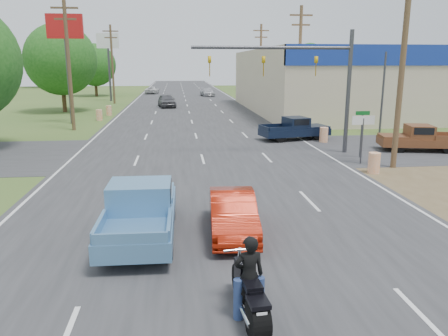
{
  "coord_description": "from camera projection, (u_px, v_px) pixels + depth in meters",
  "views": [
    {
      "loc": [
        -1.38,
        -7.5,
        5.13
      ],
      "look_at": [
        0.36,
        8.42,
        1.3
      ],
      "focal_mm": 35.0,
      "sensor_mm": 36.0,
      "label": 1
    }
  ],
  "objects": [
    {
      "name": "red_convertible",
      "position": [
        233.0,
        214.0,
        13.38
      ],
      "size": [
        1.58,
        3.98,
        1.29
      ],
      "primitive_type": "imported",
      "rotation": [
        0.0,
        0.0,
        -0.05
      ],
      "color": "#941806",
      "rests_on": "ground"
    },
    {
      "name": "pole_sign_left_far",
      "position": [
        108.0,
        49.0,
        59.96
      ],
      "size": [
        3.0,
        0.35,
        9.2
      ],
      "color": "#3F3F44",
      "rests_on": "ground"
    },
    {
      "name": "utility_pole_5",
      "position": [
        69.0,
        61.0,
        33.42
      ],
      "size": [
        2.0,
        0.28,
        10.0
      ],
      "color": "#4C3823",
      "rests_on": "ground"
    },
    {
      "name": "signal_mast",
      "position": [
        304.0,
        70.0,
        24.52
      ],
      "size": [
        9.12,
        0.4,
        7.0
      ],
      "color": "#3F3F44",
      "rests_on": "ground"
    },
    {
      "name": "lane_sign",
      "position": [
        363.0,
        128.0,
        22.55
      ],
      "size": [
        1.2,
        0.08,
        2.52
      ],
      "color": "#3F3F44",
      "rests_on": "ground"
    },
    {
      "name": "street_name_sign",
      "position": [
        362.0,
        129.0,
        24.13
      ],
      "size": [
        0.8,
        0.08,
        2.61
      ],
      "color": "#3F3F44",
      "rests_on": "ground"
    },
    {
      "name": "pole_sign_left_near",
      "position": [
        66.0,
        39.0,
        36.75
      ],
      "size": [
        3.0,
        0.35,
        9.2
      ],
      "color": "#3F3F44",
      "rests_on": "ground"
    },
    {
      "name": "tree_1",
      "position": [
        61.0,
        60.0,
        46.48
      ],
      "size": [
        7.56,
        7.56,
        9.36
      ],
      "color": "#422D19",
      "rests_on": "ground"
    },
    {
      "name": "utility_pole_1",
      "position": [
        403.0,
        60.0,
        20.92
      ],
      "size": [
        2.0,
        0.28,
        10.0
      ],
      "color": "#4C3823",
      "rests_on": "ground"
    },
    {
      "name": "barrel_2",
      "position": [
        99.0,
        115.0,
        40.45
      ],
      "size": [
        0.56,
        0.56,
        1.0
      ],
      "primitive_type": "cylinder",
      "color": "orange",
      "rests_on": "ground"
    },
    {
      "name": "utility_pole_2",
      "position": [
        299.0,
        62.0,
        38.33
      ],
      "size": [
        2.0,
        0.28,
        10.0
      ],
      "color": "#4C3823",
      "rests_on": "ground"
    },
    {
      "name": "barrel_0",
      "position": [
        374.0,
        163.0,
        20.92
      ],
      "size": [
        0.56,
        0.56,
        1.0
      ],
      "primitive_type": "cylinder",
      "color": "orange",
      "rests_on": "ground"
    },
    {
      "name": "utility_pole_6",
      "position": [
        112.0,
        62.0,
        56.63
      ],
      "size": [
        2.0,
        0.28,
        10.0
      ],
      "color": "#4C3823",
      "rests_on": "ground"
    },
    {
      "name": "distant_car_grey",
      "position": [
        167.0,
        101.0,
        52.74
      ],
      "size": [
        2.52,
        4.83,
        1.57
      ],
      "primitive_type": "imported",
      "rotation": [
        0.0,
        0.0,
        0.15
      ],
      "color": "#4E4F53",
      "rests_on": "ground"
    },
    {
      "name": "navy_pickup",
      "position": [
        296.0,
        128.0,
        30.11
      ],
      "size": [
        5.0,
        2.77,
        1.57
      ],
      "rotation": [
        0.0,
        0.0,
        -1.36
      ],
      "color": "black",
      "rests_on": "ground"
    },
    {
      "name": "brown_pickup",
      "position": [
        418.0,
        138.0,
        26.22
      ],
      "size": [
        5.0,
        2.77,
        1.57
      ],
      "rotation": [
        0.0,
        0.0,
        1.36
      ],
      "color": "black",
      "rests_on": "ground"
    },
    {
      "name": "barrel_3",
      "position": [
        109.0,
        111.0,
        44.35
      ],
      "size": [
        0.56,
        0.56,
        1.0
      ],
      "primitive_type": "cylinder",
      "color": "orange",
      "rests_on": "ground"
    },
    {
      "name": "ground",
      "position": [
        252.0,
        331.0,
        8.59
      ],
      "size": [
        200.0,
        200.0,
        0.0
      ],
      "primitive_type": "plane",
      "color": "#375421",
      "rests_on": "ground"
    },
    {
      "name": "utility_pole_3",
      "position": [
        261.0,
        62.0,
        55.73
      ],
      "size": [
        2.0,
        0.28,
        10.0
      ],
      "color": "#4C3823",
      "rests_on": "ground"
    },
    {
      "name": "motorcycle",
      "position": [
        250.0,
        296.0,
        8.86
      ],
      "size": [
        0.73,
        2.38,
        1.21
      ],
      "rotation": [
        0.0,
        0.0,
        0.09
      ],
      "color": "black",
      "rests_on": "ground"
    },
    {
      "name": "distant_car_silver",
      "position": [
        207.0,
        92.0,
        70.75
      ],
      "size": [
        2.4,
        4.77,
        1.33
      ],
      "primitive_type": "imported",
      "rotation": [
        0.0,
        0.0,
        0.12
      ],
      "color": "#B6B5BB",
      "rests_on": "ground"
    },
    {
      "name": "barrel_1",
      "position": [
        324.0,
        135.0,
        29.18
      ],
      "size": [
        0.56,
        0.56,
        1.0
      ],
      "primitive_type": "cylinder",
      "color": "orange",
      "rests_on": "ground"
    },
    {
      "name": "tree_6",
      "position": [
        44.0,
        57.0,
        95.76
      ],
      "size": [
        8.82,
        8.82,
        10.92
      ],
      "color": "#422D19",
      "rests_on": "ground"
    },
    {
      "name": "distant_car_white",
      "position": [
        152.0,
        90.0,
        76.68
      ],
      "size": [
        2.51,
        4.58,
        1.22
      ],
      "primitive_type": "imported",
      "rotation": [
        0.0,
        0.0,
        3.02
      ],
      "color": "silver",
      "rests_on": "ground"
    },
    {
      "name": "main_road",
      "position": [
        189.0,
        112.0,
        47.26
      ],
      "size": [
        15.0,
        180.0,
        0.02
      ],
      "primitive_type": "cube",
      "color": "#2D2D30",
      "rests_on": "ground"
    },
    {
      "name": "rider",
      "position": [
        249.0,
        280.0,
        8.85
      ],
      "size": [
        0.66,
        0.47,
        1.71
      ],
      "primitive_type": "imported",
      "rotation": [
        0.0,
        0.0,
        3.24
      ],
      "color": "black",
      "rests_on": "ground"
    },
    {
      "name": "cross_road",
      "position": [
        201.0,
        152.0,
        25.99
      ],
      "size": [
        120.0,
        10.0,
        0.02
      ],
      "primitive_type": "cube",
      "color": "#2D2D30",
      "rests_on": "ground"
    },
    {
      "name": "tree_2",
      "position": [
        95.0,
        65.0,
        69.75
      ],
      "size": [
        6.72,
        6.72,
        8.32
      ],
      "color": "#422D19",
      "rests_on": "ground"
    },
    {
      "name": "blue_pickup",
      "position": [
        141.0,
        209.0,
        13.14
      ],
      "size": [
        2.08,
        5.19,
        1.71
      ],
      "rotation": [
        0.0,
        0.0,
        -0.02
      ],
      "color": "black",
      "rests_on": "ground"
    },
    {
      "name": "tree_5",
      "position": [
        310.0,
        60.0,
        102.23
      ],
      "size": [
        7.98,
        7.98,
        9.88
      ],
      "color": "#422D19",
      "rests_on": "ground"
    }
  ]
}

